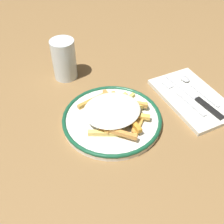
{
  "coord_description": "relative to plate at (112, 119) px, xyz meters",
  "views": [
    {
      "loc": [
        -0.23,
        -0.43,
        0.5
      ],
      "look_at": [
        0.0,
        0.0,
        0.03
      ],
      "focal_mm": 44.27,
      "sensor_mm": 36.0,
      "label": 1
    }
  ],
  "objects": [
    {
      "name": "ground_plane",
      "position": [
        0.0,
        0.0,
        -0.01
      ],
      "size": [
        2.6,
        2.6,
        0.0
      ],
      "primitive_type": "plane",
      "color": "olive"
    },
    {
      "name": "plate",
      "position": [
        0.0,
        0.0,
        0.0
      ],
      "size": [
        0.25,
        0.25,
        0.02
      ],
      "color": "white",
      "rests_on": "ground_plane"
    },
    {
      "name": "spoon",
      "position": [
        0.26,
        0.01,
        0.01
      ],
      "size": [
        0.02,
        0.15,
        0.01
      ],
      "color": "silver",
      "rests_on": "napkin"
    },
    {
      "name": "fork",
      "position": [
        0.21,
        -0.01,
        0.0
      ],
      "size": [
        0.03,
        0.18,
        0.01
      ],
      "color": "silver",
      "rests_on": "napkin"
    },
    {
      "name": "fries_heap",
      "position": [
        0.01,
        -0.0,
        0.02
      ],
      "size": [
        0.17,
        0.2,
        0.03
      ],
      "color": "orange",
      "rests_on": "plate"
    },
    {
      "name": "knife",
      "position": [
        0.24,
        -0.04,
        0.0
      ],
      "size": [
        0.03,
        0.21,
        0.01
      ],
      "color": "black",
      "rests_on": "napkin"
    },
    {
      "name": "water_glass",
      "position": [
        -0.03,
        0.24,
        0.05
      ],
      "size": [
        0.07,
        0.07,
        0.12
      ],
      "primitive_type": "cylinder",
      "color": "silver",
      "rests_on": "ground_plane"
    },
    {
      "name": "napkin",
      "position": [
        0.23,
        -0.03,
        -0.0
      ],
      "size": [
        0.15,
        0.24,
        0.01
      ],
      "primitive_type": "cube",
      "rotation": [
        0.0,
        0.0,
        -0.03
      ],
      "color": "silver",
      "rests_on": "ground_plane"
    }
  ]
}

